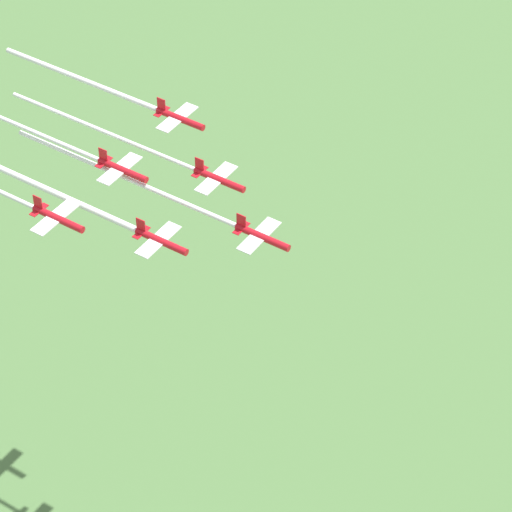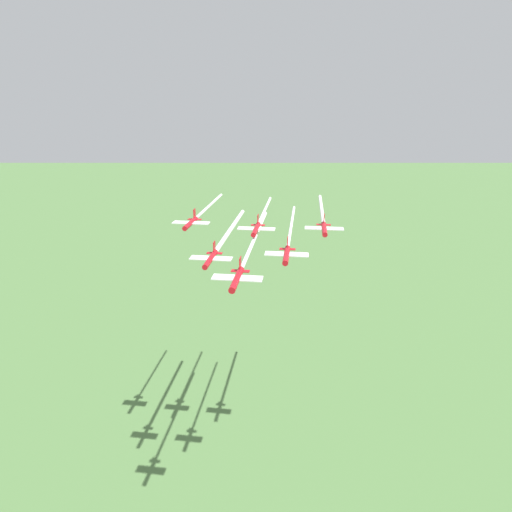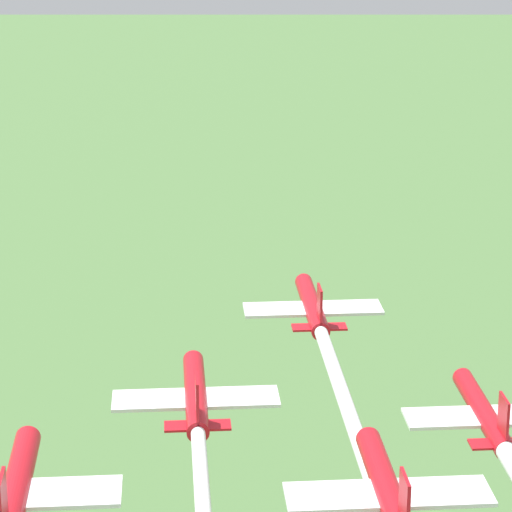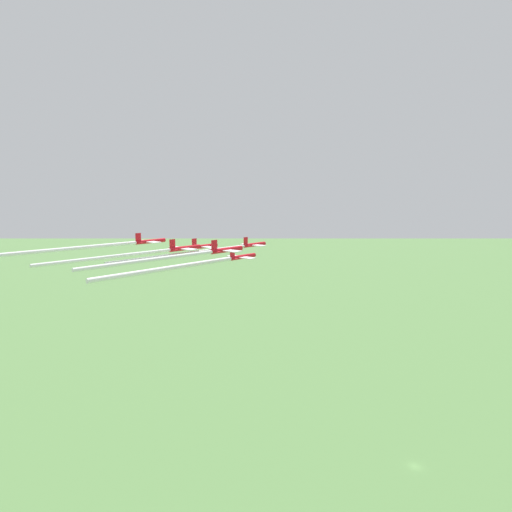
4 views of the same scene
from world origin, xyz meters
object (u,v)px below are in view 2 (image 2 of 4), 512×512
jet_2 (211,258)px  jet_0 (237,278)px  jet_4 (256,229)px  jet_1 (287,254)px  jet_3 (324,228)px  jet_5 (191,223)px

jet_2 → jet_0: bearing=120.5°
jet_4 → jet_2: bearing=59.5°
jet_1 → jet_3: bearing=-120.5°
jet_0 → jet_2: size_ratio=1.00×
jet_0 → jet_4: bearing=-90.0°
jet_0 → jet_1: jet_1 is taller
jet_0 → jet_3: 35.74m
jet_0 → jet_5: jet_5 is taller
jet_1 → jet_4: bearing=-59.5°
jet_0 → jet_3: (-23.82, -26.55, 2.36)m
jet_0 → jet_4: jet_4 is taller
jet_2 → jet_3: size_ratio=1.00×
jet_1 → jet_2: (17.72, -3.58, -1.83)m
jet_3 → jet_5: 36.17m
jet_3 → jet_4: 18.10m
jet_0 → jet_5: 35.77m
jet_1 → jet_0: bearing=59.5°
jet_3 → jet_5: size_ratio=1.00×
jet_1 → jet_2: jet_1 is taller
jet_4 → jet_0: bearing=90.0°
jet_0 → jet_5: size_ratio=1.00×
jet_3 → jet_4: size_ratio=1.00×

